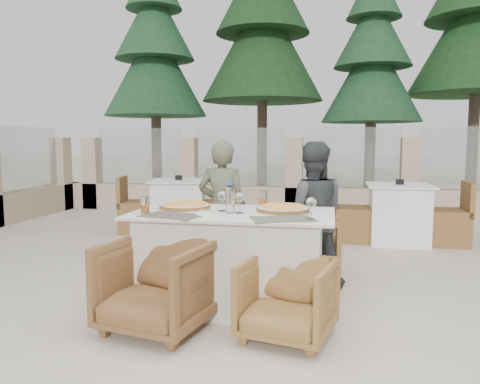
% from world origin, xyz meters
% --- Properties ---
extents(ground, '(80.00, 80.00, 0.00)m').
position_xyz_m(ground, '(0.00, 0.00, 0.00)').
color(ground, beige).
rests_on(ground, ground).
extents(sand_patch, '(30.00, 16.00, 0.01)m').
position_xyz_m(sand_patch, '(0.00, 14.00, 0.01)').
color(sand_patch, beige).
rests_on(sand_patch, ground).
extents(perimeter_wall_far, '(10.00, 0.34, 1.60)m').
position_xyz_m(perimeter_wall_far, '(0.00, 4.80, 0.80)').
color(perimeter_wall_far, '#C9AE8E').
rests_on(perimeter_wall_far, ground).
extents(pine_far_left, '(2.42, 2.42, 5.50)m').
position_xyz_m(pine_far_left, '(-3.50, 7.00, 2.75)').
color(pine_far_left, '#214F2C').
rests_on(pine_far_left, ground).
extents(pine_mid_left, '(2.86, 2.86, 6.50)m').
position_xyz_m(pine_mid_left, '(-1.00, 7.50, 3.25)').
color(pine_mid_left, '#1B411C').
rests_on(pine_mid_left, ground).
extents(pine_centre, '(2.20, 2.20, 5.00)m').
position_xyz_m(pine_centre, '(1.50, 7.20, 2.50)').
color(pine_centre, '#214E2C').
rests_on(pine_centre, ground).
extents(pine_mid_right, '(2.99, 2.99, 6.80)m').
position_xyz_m(pine_mid_right, '(3.80, 7.80, 3.40)').
color(pine_mid_right, '#1C441D').
rests_on(pine_mid_right, ground).
extents(dining_table, '(1.60, 0.90, 0.77)m').
position_xyz_m(dining_table, '(-0.08, -0.12, 0.39)').
color(dining_table, beige).
rests_on(dining_table, ground).
extents(placemat_near_left, '(0.51, 0.39, 0.00)m').
position_xyz_m(placemat_near_left, '(-0.50, -0.39, 0.77)').
color(placemat_near_left, '#57514B').
rests_on(placemat_near_left, dining_table).
extents(placemat_near_right, '(0.52, 0.43, 0.00)m').
position_xyz_m(placemat_near_right, '(0.34, -0.38, 0.77)').
color(placemat_near_right, '#5F5A51').
rests_on(placemat_near_right, dining_table).
extents(pizza_left, '(0.52, 0.52, 0.06)m').
position_xyz_m(pizza_left, '(-0.52, 0.01, 0.80)').
color(pizza_left, orange).
rests_on(pizza_left, dining_table).
extents(pizza_right, '(0.54, 0.54, 0.06)m').
position_xyz_m(pizza_right, '(0.30, 0.01, 0.80)').
color(pizza_right, orange).
rests_on(pizza_right, dining_table).
extents(water_bottle, '(0.09, 0.09, 0.25)m').
position_xyz_m(water_bottle, '(-0.10, -0.16, 0.89)').
color(water_bottle, '#C1E6FD').
rests_on(water_bottle, dining_table).
extents(wine_glass_centre, '(0.10, 0.10, 0.18)m').
position_xyz_m(wine_glass_centre, '(-0.18, -0.08, 0.86)').
color(wine_glass_centre, silver).
rests_on(wine_glass_centre, dining_table).
extents(wine_glass_near, '(0.09, 0.09, 0.18)m').
position_xyz_m(wine_glass_near, '(-0.02, -0.15, 0.86)').
color(wine_glass_near, white).
rests_on(wine_glass_near, dining_table).
extents(wine_glass_corner, '(0.08, 0.08, 0.18)m').
position_xyz_m(wine_glass_corner, '(0.55, -0.35, 0.86)').
color(wine_glass_corner, white).
rests_on(wine_glass_corner, dining_table).
extents(beer_glass_left, '(0.07, 0.07, 0.13)m').
position_xyz_m(beer_glass_left, '(-0.74, -0.33, 0.84)').
color(beer_glass_left, orange).
rests_on(beer_glass_left, dining_table).
extents(beer_glass_right, '(0.08, 0.08, 0.14)m').
position_xyz_m(beer_glass_right, '(0.12, 0.19, 0.84)').
color(beer_glass_right, orange).
rests_on(beer_glass_right, dining_table).
extents(olive_dish, '(0.11, 0.11, 0.04)m').
position_xyz_m(olive_dish, '(-0.26, -0.30, 0.79)').
color(olive_dish, white).
rests_on(olive_dish, dining_table).
extents(armchair_far_left, '(0.72, 0.73, 0.53)m').
position_xyz_m(armchair_far_left, '(-0.32, 0.57, 0.26)').
color(armchair_far_left, olive).
rests_on(armchair_far_left, ground).
extents(armchair_far_right, '(0.88, 0.89, 0.64)m').
position_xyz_m(armchair_far_right, '(0.35, 0.71, 0.32)').
color(armchair_far_right, brown).
rests_on(armchair_far_right, ground).
extents(armchair_near_left, '(0.82, 0.84, 0.65)m').
position_xyz_m(armchair_near_left, '(-0.50, -0.70, 0.32)').
color(armchair_near_left, brown).
rests_on(armchair_near_left, ground).
extents(armchair_near_right, '(0.70, 0.72, 0.55)m').
position_xyz_m(armchair_near_right, '(0.41, -0.66, 0.27)').
color(armchair_near_right, olive).
rests_on(armchair_near_right, ground).
extents(diner_left, '(0.51, 0.35, 1.35)m').
position_xyz_m(diner_left, '(-0.36, 0.66, 0.67)').
color(diner_left, '#565B42').
rests_on(diner_left, ground).
extents(diner_right, '(0.70, 0.57, 1.33)m').
position_xyz_m(diner_right, '(0.51, 0.56, 0.67)').
color(diner_right, '#393C3E').
rests_on(diner_right, ground).
extents(bg_table_a, '(1.77, 1.14, 0.77)m').
position_xyz_m(bg_table_a, '(-1.50, 2.74, 0.39)').
color(bg_table_a, white).
rests_on(bg_table_a, ground).
extents(bg_table_b, '(1.65, 0.83, 0.77)m').
position_xyz_m(bg_table_b, '(1.55, 2.62, 0.39)').
color(bg_table_b, white).
rests_on(bg_table_b, ground).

